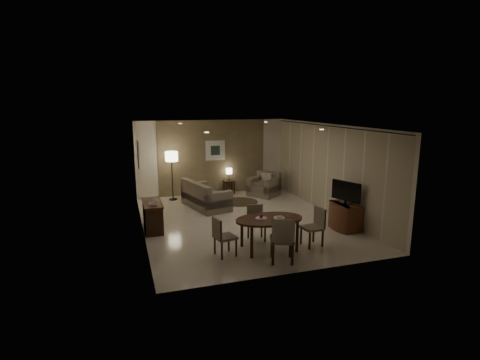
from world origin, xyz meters
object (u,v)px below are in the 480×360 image
object	(u,v)px
chair_left	(225,237)
side_table	(229,187)
console_desk	(153,216)
chair_far	(257,223)
tv_cabinet	(345,216)
dining_table	(269,234)
chair_near	(282,239)
floor_lamp	(172,176)
sofa	(206,194)
armchair	(264,184)
chair_right	(312,227)

from	to	relation	value
chair_left	side_table	distance (m)	5.74
console_desk	chair_far	distance (m)	2.82
tv_cabinet	side_table	bearing A→B (deg)	111.20
dining_table	chair_near	distance (m)	0.72
side_table	floor_lamp	world-z (taller)	floor_lamp
sofa	side_table	xyz separation A→B (m)	(1.23, 1.58, -0.18)
chair_near	side_table	bearing A→B (deg)	-76.87
console_desk	chair_near	size ratio (longest dim) A/B	1.20
chair_left	chair_far	bearing A→B (deg)	-67.30
sofa	floor_lamp	distance (m)	1.62
chair_far	floor_lamp	distance (m)	4.77
floor_lamp	chair_far	bearing A→B (deg)	-72.71
chair_far	chair_left	distance (m)	1.19
chair_left	armchair	xyz separation A→B (m)	(2.77, 4.77, -0.02)
tv_cabinet	dining_table	distance (m)	2.57
chair_left	chair_right	distance (m)	2.09
chair_near	chair_far	size ratio (longest dim) A/B	1.18
side_table	chair_far	bearing A→B (deg)	-98.26
tv_cabinet	chair_far	size ratio (longest dim) A/B	1.06
chair_near	armchair	xyz separation A→B (m)	(1.72, 5.44, -0.08)
chair_near	armchair	world-z (taller)	chair_near
tv_cabinet	side_table	xyz separation A→B (m)	(-1.84, 4.75, -0.10)
console_desk	chair_left	size ratio (longest dim) A/B	1.37
chair_left	side_table	xyz separation A→B (m)	(1.68, 5.48, -0.19)
sofa	chair_left	bearing A→B (deg)	158.34
chair_left	armchair	distance (m)	5.52
console_desk	chair_right	distance (m)	4.16
tv_cabinet	chair_near	bearing A→B (deg)	-150.36
tv_cabinet	floor_lamp	distance (m)	5.99
chair_right	console_desk	bearing A→B (deg)	-130.36
dining_table	chair_far	bearing A→B (deg)	96.22
chair_left	tv_cabinet	bearing A→B (deg)	-89.96
tv_cabinet	dining_table	world-z (taller)	dining_table
sofa	side_table	bearing A→B (deg)	-53.16
chair_right	sofa	distance (m)	4.30
chair_near	chair_far	bearing A→B (deg)	-67.87
console_desk	chair_right	bearing A→B (deg)	-33.57
chair_far	sofa	xyz separation A→B (m)	(-0.53, 3.23, 0.01)
armchair	side_table	world-z (taller)	armchair
chair_near	chair_right	bearing A→B (deg)	-130.81
tv_cabinet	sofa	bearing A→B (deg)	134.11
sofa	armchair	bearing A→B (deg)	-84.85
armchair	chair_left	bearing A→B (deg)	-66.72
side_table	dining_table	bearing A→B (deg)	-96.60
chair_near	console_desk	bearing A→B (deg)	-31.22
chair_far	chair_right	bearing A→B (deg)	-26.55
side_table	chair_near	bearing A→B (deg)	-95.79
chair_far	sofa	size ratio (longest dim) A/B	0.46
chair_left	chair_right	size ratio (longest dim) A/B	0.97
sofa	side_table	world-z (taller)	sofa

